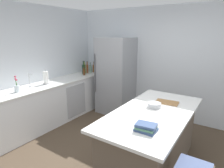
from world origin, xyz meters
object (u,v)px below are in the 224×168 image
at_px(wine_bottle, 84,69).
at_px(kitchen_island, 152,139).
at_px(refrigerator, 116,76).
at_px(cutting_board, 167,102).
at_px(mixing_bowl, 154,105).
at_px(paper_towel_roll, 46,78).
at_px(cookbook_stack, 146,127).
at_px(whiskey_bottle, 94,68).
at_px(vinegar_bottle, 87,68).
at_px(olive_oil_bottle, 85,69).
at_px(gin_bottle, 90,69).
at_px(flower_vase, 17,88).
at_px(syrup_bottle, 84,72).
at_px(sink_faucet, 30,80).

bearing_deg(wine_bottle, kitchen_island, -27.69).
xyz_separation_m(refrigerator, cutting_board, (1.67, -1.08, -0.03)).
distance_m(refrigerator, mixing_bowl, 2.10).
distance_m(paper_towel_roll, cookbook_stack, 2.73).
bearing_deg(paper_towel_roll, mixing_bowl, 1.28).
relative_size(wine_bottle, cutting_board, 0.97).
height_order(whiskey_bottle, wine_bottle, wine_bottle).
distance_m(vinegar_bottle, mixing_bowl, 2.85).
distance_m(olive_oil_bottle, cutting_board, 2.79).
distance_m(refrigerator, vinegar_bottle, 0.93).
bearing_deg(gin_bottle, cookbook_stack, -39.49).
bearing_deg(flower_vase, kitchen_island, 13.66).
height_order(kitchen_island, cutting_board, cutting_board).
bearing_deg(flower_vase, syrup_bottle, 89.38).
relative_size(syrup_bottle, mixing_bowl, 1.05).
distance_m(kitchen_island, cutting_board, 0.64).
bearing_deg(cutting_board, olive_oil_bottle, 159.61).
xyz_separation_m(paper_towel_roll, wine_bottle, (-0.02, 1.23, 0.00)).
height_order(gin_bottle, olive_oil_bottle, olive_oil_bottle).
height_order(whiskey_bottle, cutting_board, whiskey_bottle).
xyz_separation_m(sink_faucet, cutting_board, (2.60, 0.70, -0.17)).
height_order(gin_bottle, cutting_board, gin_bottle).
bearing_deg(syrup_bottle, whiskey_bottle, 94.34).
xyz_separation_m(olive_oil_bottle, syrup_bottle, (0.13, -0.19, -0.04)).
bearing_deg(kitchen_island, flower_vase, -166.34).
height_order(kitchen_island, syrup_bottle, syrup_bottle).
xyz_separation_m(vinegar_bottle, wine_bottle, (0.03, -0.19, 0.01)).
relative_size(whiskey_bottle, wine_bottle, 0.83).
xyz_separation_m(paper_towel_roll, mixing_bowl, (2.45, 0.05, -0.12)).
height_order(flower_vase, syrup_bottle, flower_vase).
relative_size(flower_vase, gin_bottle, 1.15).
height_order(refrigerator, cookbook_stack, refrigerator).
bearing_deg(sink_faucet, cutting_board, 15.15).
bearing_deg(paper_towel_roll, wine_bottle, 90.85).
relative_size(kitchen_island, olive_oil_bottle, 5.95).
bearing_deg(flower_vase, vinegar_bottle, 92.62).
height_order(vinegar_bottle, syrup_bottle, vinegar_bottle).
bearing_deg(wine_bottle, sink_faucet, -91.22).
bearing_deg(sink_faucet, kitchen_island, 5.67).
relative_size(refrigerator, cookbook_stack, 7.55).
distance_m(kitchen_island, paper_towel_roll, 2.57).
distance_m(whiskey_bottle, mixing_bowl, 2.87).
relative_size(sink_faucet, paper_towel_roll, 0.96).
distance_m(flower_vase, olive_oil_bottle, 2.02).
distance_m(wine_bottle, syrup_bottle, 0.13).
bearing_deg(whiskey_bottle, vinegar_bottle, -112.83).
relative_size(flower_vase, cutting_board, 0.85).
height_order(refrigerator, syrup_bottle, refrigerator).
distance_m(sink_faucet, mixing_bowl, 2.54).
relative_size(refrigerator, cutting_board, 5.15).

